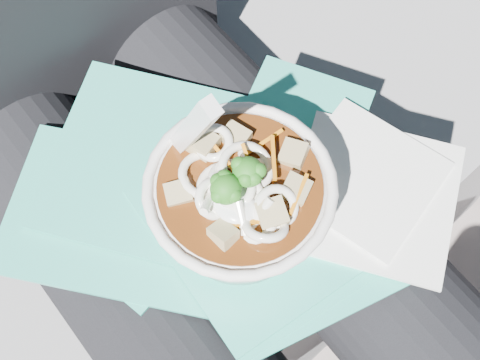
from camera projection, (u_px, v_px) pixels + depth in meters
ground at (231, 352)px, 1.12m from camera, size 20.00×20.00×0.00m
stone_ledge at (165, 242)px, 0.97m from camera, size 1.03×0.56×0.44m
lap at (225, 252)px, 0.66m from camera, size 0.32×0.48×0.14m
person_body at (167, 174)px, 0.66m from camera, size 0.34×0.94×0.98m
plastic_bag at (211, 203)px, 0.60m from camera, size 0.39×0.36×0.01m
napkins at (371, 190)px, 0.59m from camera, size 0.19×0.19×0.01m
udon_bowl at (239, 202)px, 0.53m from camera, size 0.15×0.15×0.20m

